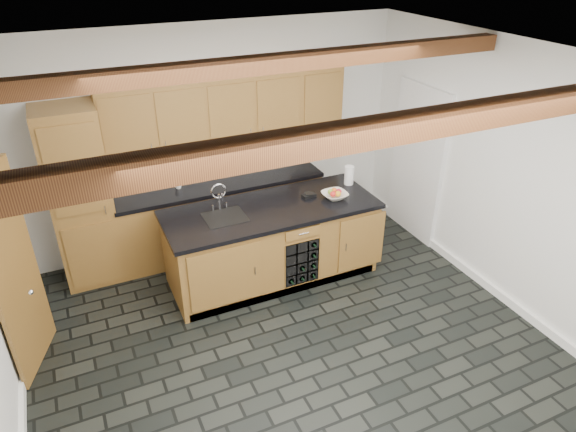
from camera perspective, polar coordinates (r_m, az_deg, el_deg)
name	(u,v)px	position (r m, az deg, el deg)	size (l,w,h in m)	color
ground	(296,351)	(5.31, 0.86, -14.73)	(5.00, 5.00, 0.00)	black
room_shell	(264,194)	(4.79, -2.65, 2.42)	(5.01, 5.00, 5.00)	white
back_cabinetry	(191,182)	(6.43, -10.74, 3.71)	(3.65, 0.62, 2.20)	olive
island	(273,243)	(6.05, -1.69, -3.00)	(2.48, 0.96, 0.93)	olive
faucet	(224,213)	(5.68, -7.14, 0.31)	(0.45, 0.40, 0.34)	black
kitchen_scale	(309,195)	(6.06, 2.34, 2.34)	(0.17, 0.11, 0.05)	black
fruit_bowl	(335,195)	(6.05, 5.22, 2.30)	(0.29, 0.29, 0.07)	beige
fruit_cluster	(335,192)	(6.03, 5.23, 2.63)	(0.16, 0.17, 0.07)	red
paper_towel	(349,175)	(6.38, 6.80, 4.51)	(0.12, 0.12, 0.24)	white
mug	(178,185)	(6.40, -12.11, 3.42)	(0.10, 0.10, 0.09)	white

